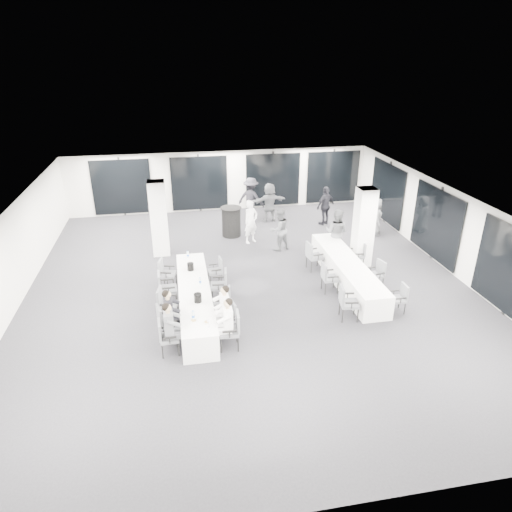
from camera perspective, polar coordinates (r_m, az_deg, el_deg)
The scene contains 43 objects.
room at distance 15.39m, azimuth 1.69°, elevation 2.93°, with size 14.04×16.04×2.84m.
column_left at distance 17.06m, azimuth -12.05°, elevation 4.61°, with size 0.60×0.60×2.80m, color white.
column_right at distance 16.27m, azimuth 13.29°, elevation 3.52°, with size 0.60×0.60×2.80m, color white.
banquet_table_main at distance 13.44m, azimuth -7.64°, elevation -5.46°, with size 0.90×5.00×0.75m, color silver.
banquet_table_side at distance 15.25m, azimuth 11.29°, elevation -1.94°, with size 0.90×5.00×0.75m, color silver.
cocktail_table at distance 18.71m, azimuth -3.11°, elevation 4.33°, with size 0.87×0.87×1.21m.
chair_main_left_near at distance 11.72m, azimuth -11.22°, elevation -9.71°, with size 0.50×0.55×0.93m.
chair_main_left_second at distance 12.26m, azimuth -11.26°, elevation -7.89°, with size 0.59×0.63×0.99m.
chair_main_left_mid at distance 13.03m, azimuth -11.28°, elevation -5.73°, with size 0.60×0.63×1.01m.
chair_main_left_fourth at distance 13.83m, azimuth -11.31°, elevation -3.77°, with size 0.55×0.61×1.04m.
chair_main_left_far at distance 14.85m, azimuth -11.27°, elevation -1.93°, with size 0.59×0.61×0.96m.
chair_main_right_near at distance 11.71m, azimuth -2.97°, elevation -9.00°, with size 0.54×0.59×1.00m.
chair_main_right_second at distance 12.32m, azimuth -3.44°, elevation -7.46°, with size 0.54×0.57×0.91m.
chair_main_right_mid at distance 13.14m, azimuth -3.98°, elevation -5.42°, with size 0.54×0.56×0.87m.
chair_main_right_fourth at distance 13.88m, azimuth -4.37°, elevation -3.40°, with size 0.55×0.60×0.98m.
chair_main_right_far at distance 14.92m, azimuth -4.89°, elevation -1.63°, with size 0.48×0.52×0.87m.
chair_side_left_near at distance 13.12m, azimuth 11.24°, elevation -5.50°, with size 0.59×0.63×1.02m.
chair_side_left_mid at distance 14.48m, azimuth 8.96°, elevation -2.47°, with size 0.50×0.55×0.96m.
chair_side_left_far at distance 15.84m, azimuth 7.10°, elevation 0.20°, with size 0.57×0.62×1.01m.
chair_side_right_near at distance 13.88m, azimuth 17.53°, elevation -4.85°, with size 0.45×0.50×0.87m.
chair_side_right_mid at distance 15.10m, azimuth 14.93°, elevation -1.99°, with size 0.55×0.58×0.91m.
chair_side_right_far at distance 16.34m, azimuth 12.78°, elevation 0.34°, with size 0.52×0.56×0.92m.
seated_guest_a at distance 11.57m, azimuth -10.51°, elevation -8.48°, with size 0.50×0.38×1.44m.
seated_guest_b at distance 12.14m, azimuth -10.56°, elevation -6.79°, with size 0.50×0.38×1.44m.
seated_guest_c at distance 11.57m, azimuth -3.84°, elevation -8.07°, with size 0.50×0.38×1.44m.
seated_guest_d at distance 12.14m, azimuth -4.23°, elevation -6.38°, with size 0.50×0.38×1.44m.
standing_guest_a at distance 17.90m, azimuth -0.65°, elevation 4.66°, with size 0.71×0.58×1.96m, color white.
standing_guest_b at distance 17.22m, azimuth 2.93°, elevation 3.69°, with size 0.91×0.55×1.88m, color #56595E.
standing_guest_c at distance 20.49m, azimuth -0.64°, elevation 7.51°, with size 1.39×0.71×2.15m, color black.
standing_guest_d at distance 20.06m, azimuth 8.69°, elevation 6.55°, with size 1.14×0.64×1.93m, color black.
standing_guest_e at distance 19.34m, azimuth 14.77°, elevation 5.05°, with size 0.85×0.52×1.75m, color #56595E.
standing_guest_f at distance 20.24m, azimuth 1.68°, elevation 7.03°, with size 1.81×0.70×1.97m, color #56595E.
standing_guest_g at distance 20.11m, azimuth -12.68°, elevation 6.28°, with size 0.71×0.57×1.94m, color black.
standing_guest_h at distance 17.06m, azimuth 10.03°, elevation 3.33°, with size 0.96×0.59×1.99m, color #56595E.
ice_bucket_near at distance 12.52m, azimuth -7.29°, elevation -5.21°, with size 0.21×0.21×0.24m, color black.
ice_bucket_far at distance 14.30m, azimuth -8.19°, elevation -1.33°, with size 0.21×0.21×0.24m, color black.
water_bottle_a at distance 11.76m, azimuth -7.86°, elevation -7.37°, with size 0.08×0.08×0.24m, color silver.
water_bottle_b at distance 13.43m, azimuth -7.00°, elevation -3.11°, with size 0.07×0.07×0.21m, color silver.
water_bottle_c at distance 15.17m, azimuth -8.52°, elevation 0.17°, with size 0.07×0.07×0.22m, color silver.
plate_a at distance 11.76m, azimuth -7.80°, elevation -7.99°, with size 0.22×0.22×0.03m.
plate_b at distance 11.66m, azimuth -6.15°, elevation -8.19°, with size 0.22×0.22×0.03m.
plate_c at distance 12.68m, azimuth -7.07°, elevation -5.35°, with size 0.19×0.19×0.03m.
wine_glass at distance 11.40m, azimuth -5.95°, elevation -8.12°, with size 0.08×0.08×0.21m.
Camera 1 is at (-2.15, -12.90, 7.00)m, focal length 32.00 mm.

